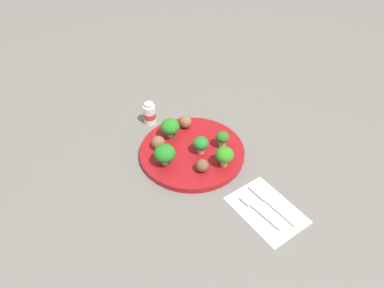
{
  "coord_description": "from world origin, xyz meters",
  "views": [
    {
      "loc": [
        -0.53,
        0.48,
        0.67
      ],
      "look_at": [
        0.0,
        0.0,
        0.04
      ],
      "focal_mm": 33.97,
      "sensor_mm": 36.0,
      "label": 1
    }
  ],
  "objects_px": {
    "knife": "(270,203)",
    "broccoli_floret_center": "(222,138)",
    "napkin": "(267,209)",
    "broccoli_floret_mid_left": "(165,153)",
    "broccoli_floret_far_rim": "(201,144)",
    "plate": "(192,152)",
    "broccoli_floret_back_right": "(224,155)",
    "meatball_near_rim": "(185,122)",
    "fork": "(259,210)",
    "yogurt_bottle": "(150,114)",
    "broccoli_floret_near_rim": "(170,127)",
    "meatball_back_left": "(158,143)",
    "meatball_front_right": "(202,166)"
  },
  "relations": [
    {
      "from": "meatball_back_left",
      "to": "meatball_near_rim",
      "type": "bearing_deg",
      "value": -80.5
    },
    {
      "from": "yogurt_bottle",
      "to": "broccoli_floret_center",
      "type": "bearing_deg",
      "value": -163.84
    },
    {
      "from": "broccoli_floret_back_right",
      "to": "broccoli_floret_far_rim",
      "type": "bearing_deg",
      "value": 8.57
    },
    {
      "from": "fork",
      "to": "knife",
      "type": "xyz_separation_m",
      "value": [
        -0.0,
        -0.04,
        -0.0
      ]
    },
    {
      "from": "meatball_front_right",
      "to": "knife",
      "type": "bearing_deg",
      "value": -163.61
    },
    {
      "from": "broccoli_floret_center",
      "to": "meatball_near_rim",
      "type": "height_order",
      "value": "broccoli_floret_center"
    },
    {
      "from": "broccoli_floret_far_rim",
      "to": "fork",
      "type": "height_order",
      "value": "broccoli_floret_far_rim"
    },
    {
      "from": "broccoli_floret_back_right",
      "to": "meatball_back_left",
      "type": "xyz_separation_m",
      "value": [
        0.16,
        0.08,
        -0.02
      ]
    },
    {
      "from": "meatball_near_rim",
      "to": "knife",
      "type": "height_order",
      "value": "meatball_near_rim"
    },
    {
      "from": "broccoli_floret_back_right",
      "to": "broccoli_floret_far_rim",
      "type": "relative_size",
      "value": 1.15
    },
    {
      "from": "broccoli_floret_far_rim",
      "to": "meatball_back_left",
      "type": "bearing_deg",
      "value": 39.04
    },
    {
      "from": "fork",
      "to": "knife",
      "type": "bearing_deg",
      "value": -97.72
    },
    {
      "from": "broccoli_floret_back_right",
      "to": "meatball_front_right",
      "type": "height_order",
      "value": "broccoli_floret_back_right"
    },
    {
      "from": "meatball_front_right",
      "to": "knife",
      "type": "height_order",
      "value": "meatball_front_right"
    },
    {
      "from": "napkin",
      "to": "broccoli_floret_center",
      "type": "bearing_deg",
      "value": -17.7
    },
    {
      "from": "meatball_near_rim",
      "to": "fork",
      "type": "xyz_separation_m",
      "value": [
        -0.33,
        0.07,
        -0.03
      ]
    },
    {
      "from": "broccoli_floret_mid_left",
      "to": "broccoli_floret_far_rim",
      "type": "relative_size",
      "value": 1.22
    },
    {
      "from": "broccoli_floret_center",
      "to": "meatball_back_left",
      "type": "xyz_separation_m",
      "value": [
        0.11,
        0.13,
        -0.01
      ]
    },
    {
      "from": "broccoli_floret_center",
      "to": "meatball_back_left",
      "type": "relative_size",
      "value": 1.32
    },
    {
      "from": "plate",
      "to": "broccoli_floret_mid_left",
      "type": "relative_size",
      "value": 4.83
    },
    {
      "from": "broccoli_floret_mid_left",
      "to": "broccoli_floret_far_rim",
      "type": "distance_m",
      "value": 0.1
    },
    {
      "from": "fork",
      "to": "yogurt_bottle",
      "type": "bearing_deg",
      "value": -2.49
    },
    {
      "from": "yogurt_bottle",
      "to": "broccoli_floret_near_rim",
      "type": "bearing_deg",
      "value": 174.36
    },
    {
      "from": "broccoli_floret_mid_left",
      "to": "fork",
      "type": "bearing_deg",
      "value": -164.65
    },
    {
      "from": "plate",
      "to": "broccoli_floret_far_rim",
      "type": "height_order",
      "value": "broccoli_floret_far_rim"
    },
    {
      "from": "broccoli_floret_center",
      "to": "yogurt_bottle",
      "type": "relative_size",
      "value": 0.69
    },
    {
      "from": "meatball_back_left",
      "to": "knife",
      "type": "relative_size",
      "value": 0.25
    },
    {
      "from": "broccoli_floret_back_right",
      "to": "broccoli_floret_center",
      "type": "relative_size",
      "value": 1.14
    },
    {
      "from": "napkin",
      "to": "fork",
      "type": "distance_m",
      "value": 0.02
    },
    {
      "from": "plate",
      "to": "yogurt_bottle",
      "type": "relative_size",
      "value": 4.06
    },
    {
      "from": "broccoli_floret_center",
      "to": "meatball_back_left",
      "type": "distance_m",
      "value": 0.17
    },
    {
      "from": "plate",
      "to": "napkin",
      "type": "distance_m",
      "value": 0.26
    },
    {
      "from": "meatball_back_left",
      "to": "knife",
      "type": "distance_m",
      "value": 0.33
    },
    {
      "from": "plate",
      "to": "broccoli_floret_back_right",
      "type": "relative_size",
      "value": 5.14
    },
    {
      "from": "broccoli_floret_near_rim",
      "to": "knife",
      "type": "distance_m",
      "value": 0.33
    },
    {
      "from": "plate",
      "to": "broccoli_floret_center",
      "type": "xyz_separation_m",
      "value": [
        -0.04,
        -0.07,
        0.04
      ]
    },
    {
      "from": "broccoli_floret_mid_left",
      "to": "fork",
      "type": "height_order",
      "value": "broccoli_floret_mid_left"
    },
    {
      "from": "meatball_near_rim",
      "to": "knife",
      "type": "distance_m",
      "value": 0.34
    },
    {
      "from": "fork",
      "to": "meatball_back_left",
      "type": "bearing_deg",
      "value": 8.14
    },
    {
      "from": "broccoli_floret_back_right",
      "to": "yogurt_bottle",
      "type": "relative_size",
      "value": 0.79
    },
    {
      "from": "knife",
      "to": "fork",
      "type": "bearing_deg",
      "value": 82.28
    },
    {
      "from": "broccoli_floret_back_right",
      "to": "broccoli_floret_center",
      "type": "height_order",
      "value": "broccoli_floret_back_right"
    },
    {
      "from": "knife",
      "to": "broccoli_floret_center",
      "type": "bearing_deg",
      "value": -13.34
    },
    {
      "from": "plate",
      "to": "meatball_front_right",
      "type": "relative_size",
      "value": 8.48
    },
    {
      "from": "broccoli_floret_near_rim",
      "to": "broccoli_floret_mid_left",
      "type": "bearing_deg",
      "value": 133.26
    },
    {
      "from": "broccoli_floret_back_right",
      "to": "fork",
      "type": "bearing_deg",
      "value": 165.71
    },
    {
      "from": "plate",
      "to": "broccoli_floret_back_right",
      "type": "height_order",
      "value": "broccoli_floret_back_right"
    },
    {
      "from": "broccoli_floret_back_right",
      "to": "meatball_back_left",
      "type": "relative_size",
      "value": 1.51
    },
    {
      "from": "broccoli_floret_back_right",
      "to": "yogurt_bottle",
      "type": "xyz_separation_m",
      "value": [
        0.28,
        0.02,
        -0.02
      ]
    },
    {
      "from": "broccoli_floret_far_rim",
      "to": "fork",
      "type": "relative_size",
      "value": 0.39
    }
  ]
}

